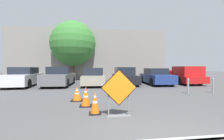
# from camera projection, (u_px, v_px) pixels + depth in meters

# --- Properties ---
(ground_plane) EXTENTS (96.00, 96.00, 0.00)m
(ground_plane) POSITION_uv_depth(u_px,v_px,m) (110.00, 85.00, 12.69)
(ground_plane) COLOR #4C4C4F
(road_closed_sign) EXTENTS (1.10, 0.20, 1.44)m
(road_closed_sign) POSITION_uv_depth(u_px,v_px,m) (119.00, 91.00, 4.52)
(road_closed_sign) COLOR black
(road_closed_sign) RESTS_ON ground_plane
(traffic_cone_nearest) EXTENTS (0.38, 0.38, 0.76)m
(traffic_cone_nearest) POSITION_uv_depth(u_px,v_px,m) (95.00, 102.00, 4.82)
(traffic_cone_nearest) COLOR black
(traffic_cone_nearest) RESTS_ON ground_plane
(traffic_cone_second) EXTENTS (0.46, 0.46, 0.76)m
(traffic_cone_second) POSITION_uv_depth(u_px,v_px,m) (86.00, 97.00, 5.77)
(traffic_cone_second) COLOR black
(traffic_cone_second) RESTS_ON ground_plane
(traffic_cone_third) EXTENTS (0.52, 0.52, 0.65)m
(traffic_cone_third) POSITION_uv_depth(u_px,v_px,m) (77.00, 94.00, 6.73)
(traffic_cone_third) COLOR black
(traffic_cone_third) RESTS_ON ground_plane
(parked_car_nearest) EXTENTS (2.00, 4.61, 1.53)m
(parked_car_nearest) POSITION_uv_depth(u_px,v_px,m) (24.00, 77.00, 12.02)
(parked_car_nearest) COLOR silver
(parked_car_nearest) RESTS_ON ground_plane
(parked_car_second) EXTENTS (2.09, 4.47, 1.56)m
(parked_car_second) POSITION_uv_depth(u_px,v_px,m) (60.00, 77.00, 12.39)
(parked_car_second) COLOR slate
(parked_car_second) RESTS_ON ground_plane
(parked_car_third) EXTENTS (1.92, 4.67, 1.47)m
(parked_car_third) POSITION_uv_depth(u_px,v_px,m) (93.00, 77.00, 12.84)
(parked_car_third) COLOR #A39984
(parked_car_third) RESTS_ON ground_plane
(parked_car_fourth) EXTENTS (1.94, 4.70, 1.53)m
(parked_car_fourth) POSITION_uv_depth(u_px,v_px,m) (124.00, 76.00, 13.48)
(parked_car_fourth) COLOR black
(parked_car_fourth) RESTS_ON ground_plane
(parked_car_fifth) EXTENTS (2.03, 4.35, 1.43)m
(parked_car_fifth) POSITION_uv_depth(u_px,v_px,m) (156.00, 77.00, 13.38)
(parked_car_fifth) COLOR navy
(parked_car_fifth) RESTS_ON ground_plane
(pickup_truck) EXTENTS (2.23, 5.40, 1.60)m
(pickup_truck) POSITION_uv_depth(u_px,v_px,m) (182.00, 76.00, 14.10)
(pickup_truck) COLOR red
(pickup_truck) RESTS_ON ground_plane
(bollard_nearest) EXTENTS (0.12, 0.12, 0.88)m
(bollard_nearest) POSITION_uv_depth(u_px,v_px,m) (188.00, 86.00, 8.55)
(bollard_nearest) COLOR gray
(bollard_nearest) RESTS_ON ground_plane
(bollard_second) EXTENTS (0.12, 0.12, 0.87)m
(bollard_second) POSITION_uv_depth(u_px,v_px,m) (213.00, 85.00, 8.76)
(bollard_second) COLOR gray
(bollard_second) RESTS_ON ground_plane
(building_facade_backdrop) EXTENTS (20.10, 5.00, 6.40)m
(building_facade_backdrop) POSITION_uv_depth(u_px,v_px,m) (90.00, 56.00, 21.27)
(building_facade_backdrop) COLOR gray
(building_facade_backdrop) RESTS_ON ground_plane
(street_tree_behind_lot) EXTENTS (5.31, 5.31, 7.02)m
(street_tree_behind_lot) POSITION_uv_depth(u_px,v_px,m) (73.00, 44.00, 17.81)
(street_tree_behind_lot) COLOR #513823
(street_tree_behind_lot) RESTS_ON ground_plane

